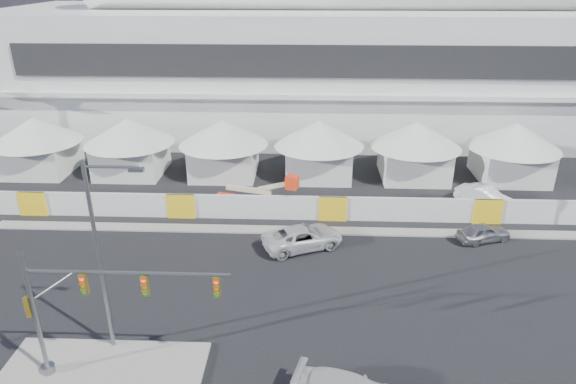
{
  "coord_description": "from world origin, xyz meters",
  "views": [
    {
      "loc": [
        3.94,
        -21.97,
        18.39
      ],
      "look_at": [
        2.67,
        10.0,
        4.33
      ],
      "focal_mm": 32.0,
      "sensor_mm": 36.0,
      "label": 1
    }
  ],
  "objects_px": {
    "lot_car_a": "(485,197)",
    "boom_lift": "(244,200)",
    "pickup_curb": "(303,237)",
    "streetlight_median": "(103,247)",
    "traffic_mast": "(79,310)",
    "sedan_silver": "(484,232)"
  },
  "relations": [
    {
      "from": "traffic_mast",
      "to": "streetlight_median",
      "type": "relative_size",
      "value": 0.94
    },
    {
      "from": "sedan_silver",
      "to": "lot_car_a",
      "type": "relative_size",
      "value": 0.81
    },
    {
      "from": "streetlight_median",
      "to": "boom_lift",
      "type": "distance_m",
      "value": 18.07
    },
    {
      "from": "sedan_silver",
      "to": "lot_car_a",
      "type": "height_order",
      "value": "lot_car_a"
    },
    {
      "from": "pickup_curb",
      "to": "streetlight_median",
      "type": "distance_m",
      "value": 15.42
    },
    {
      "from": "pickup_curb",
      "to": "boom_lift",
      "type": "distance_m",
      "value": 7.6
    },
    {
      "from": "lot_car_a",
      "to": "streetlight_median",
      "type": "distance_m",
      "value": 31.29
    },
    {
      "from": "streetlight_median",
      "to": "sedan_silver",
      "type": "bearing_deg",
      "value": 28.64
    },
    {
      "from": "streetlight_median",
      "to": "lot_car_a",
      "type": "bearing_deg",
      "value": 36.91
    },
    {
      "from": "sedan_silver",
      "to": "boom_lift",
      "type": "height_order",
      "value": "boom_lift"
    },
    {
      "from": "pickup_curb",
      "to": "lot_car_a",
      "type": "relative_size",
      "value": 1.19
    },
    {
      "from": "sedan_silver",
      "to": "streetlight_median",
      "type": "bearing_deg",
      "value": 100.21
    },
    {
      "from": "traffic_mast",
      "to": "boom_lift",
      "type": "distance_m",
      "value": 19.75
    },
    {
      "from": "lot_car_a",
      "to": "boom_lift",
      "type": "bearing_deg",
      "value": 139.21
    },
    {
      "from": "pickup_curb",
      "to": "streetlight_median",
      "type": "bearing_deg",
      "value": 115.61
    },
    {
      "from": "streetlight_median",
      "to": "boom_lift",
      "type": "bearing_deg",
      "value": 74.49
    },
    {
      "from": "streetlight_median",
      "to": "pickup_curb",
      "type": "bearing_deg",
      "value": 48.83
    },
    {
      "from": "streetlight_median",
      "to": "boom_lift",
      "type": "xyz_separation_m",
      "value": [
        4.64,
        16.72,
        -5.06
      ]
    },
    {
      "from": "sedan_silver",
      "to": "traffic_mast",
      "type": "height_order",
      "value": "traffic_mast"
    },
    {
      "from": "pickup_curb",
      "to": "traffic_mast",
      "type": "xyz_separation_m",
      "value": [
        -10.15,
        -13.01,
        3.12
      ]
    },
    {
      "from": "sedan_silver",
      "to": "pickup_curb",
      "type": "height_order",
      "value": "pickup_curb"
    },
    {
      "from": "lot_car_a",
      "to": "boom_lift",
      "type": "height_order",
      "value": "boom_lift"
    }
  ]
}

